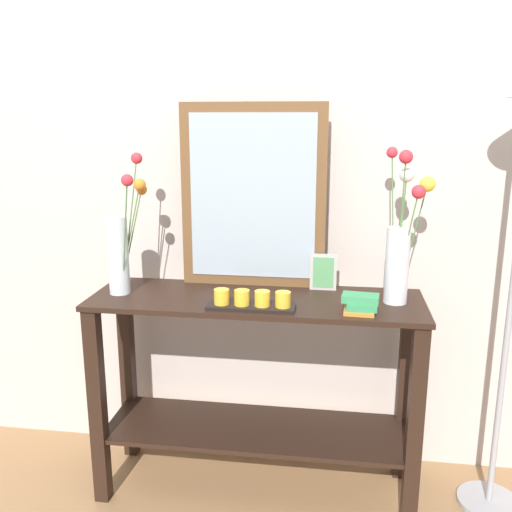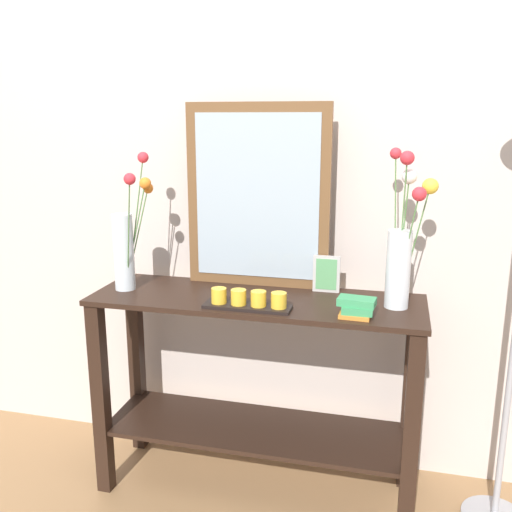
{
  "view_description": "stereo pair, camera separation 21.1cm",
  "coord_description": "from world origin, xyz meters",
  "px_view_note": "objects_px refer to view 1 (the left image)",
  "views": [
    {
      "loc": [
        0.29,
        -2.03,
        1.49
      ],
      "look_at": [
        0.0,
        0.0,
        0.99
      ],
      "focal_mm": 39.57,
      "sensor_mm": 36.0,
      "label": 1
    },
    {
      "loc": [
        0.5,
        -1.99,
        1.49
      ],
      "look_at": [
        0.0,
        0.0,
        0.99
      ],
      "focal_mm": 39.57,
      "sensor_mm": 36.0,
      "label": 2
    }
  ],
  "objects_px": {
    "tall_vase_left": "(121,244)",
    "vase_right": "(400,245)",
    "book_stack": "(360,304)",
    "candle_tray": "(252,301)",
    "mirror_leaning": "(253,197)",
    "console_table": "(256,373)",
    "picture_frame_small": "(323,272)"
  },
  "relations": [
    {
      "from": "mirror_leaning",
      "to": "tall_vase_left",
      "type": "height_order",
      "value": "mirror_leaning"
    },
    {
      "from": "mirror_leaning",
      "to": "tall_vase_left",
      "type": "distance_m",
      "value": 0.55
    },
    {
      "from": "console_table",
      "to": "candle_tray",
      "type": "relative_size",
      "value": 3.98
    },
    {
      "from": "console_table",
      "to": "candle_tray",
      "type": "bearing_deg",
      "value": -88.14
    },
    {
      "from": "mirror_leaning",
      "to": "candle_tray",
      "type": "distance_m",
      "value": 0.45
    },
    {
      "from": "vase_right",
      "to": "book_stack",
      "type": "height_order",
      "value": "vase_right"
    },
    {
      "from": "vase_right",
      "to": "console_table",
      "type": "bearing_deg",
      "value": -177.8
    },
    {
      "from": "tall_vase_left",
      "to": "vase_right",
      "type": "xyz_separation_m",
      "value": [
        1.05,
        0.03,
        0.02
      ]
    },
    {
      "from": "mirror_leaning",
      "to": "candle_tray",
      "type": "relative_size",
      "value": 2.28
    },
    {
      "from": "candle_tray",
      "to": "book_stack",
      "type": "height_order",
      "value": "same"
    },
    {
      "from": "mirror_leaning",
      "to": "picture_frame_small",
      "type": "bearing_deg",
      "value": -6.15
    },
    {
      "from": "vase_right",
      "to": "candle_tray",
      "type": "distance_m",
      "value": 0.58
    },
    {
      "from": "picture_frame_small",
      "to": "book_stack",
      "type": "height_order",
      "value": "picture_frame_small"
    },
    {
      "from": "vase_right",
      "to": "picture_frame_small",
      "type": "relative_size",
      "value": 3.86
    },
    {
      "from": "mirror_leaning",
      "to": "picture_frame_small",
      "type": "xyz_separation_m",
      "value": [
        0.29,
        -0.03,
        -0.29
      ]
    },
    {
      "from": "mirror_leaning",
      "to": "candle_tray",
      "type": "xyz_separation_m",
      "value": [
        0.04,
        -0.3,
        -0.34
      ]
    },
    {
      "from": "candle_tray",
      "to": "vase_right",
      "type": "bearing_deg",
      "value": 15.78
    },
    {
      "from": "book_stack",
      "to": "console_table",
      "type": "bearing_deg",
      "value": 163.06
    },
    {
      "from": "picture_frame_small",
      "to": "book_stack",
      "type": "distance_m",
      "value": 0.29
    },
    {
      "from": "tall_vase_left",
      "to": "book_stack",
      "type": "bearing_deg",
      "value": -6.58
    },
    {
      "from": "mirror_leaning",
      "to": "book_stack",
      "type": "bearing_deg",
      "value": -34.1
    },
    {
      "from": "console_table",
      "to": "picture_frame_small",
      "type": "bearing_deg",
      "value": 28.97
    },
    {
      "from": "console_table",
      "to": "vase_right",
      "type": "distance_m",
      "value": 0.75
    },
    {
      "from": "console_table",
      "to": "book_stack",
      "type": "bearing_deg",
      "value": -16.94
    },
    {
      "from": "candle_tray",
      "to": "mirror_leaning",
      "type": "bearing_deg",
      "value": 97.81
    },
    {
      "from": "vase_right",
      "to": "picture_frame_small",
      "type": "height_order",
      "value": "vase_right"
    },
    {
      "from": "mirror_leaning",
      "to": "console_table",
      "type": "bearing_deg",
      "value": -77.8
    },
    {
      "from": "tall_vase_left",
      "to": "vase_right",
      "type": "distance_m",
      "value": 1.05
    },
    {
      "from": "vase_right",
      "to": "book_stack",
      "type": "bearing_deg",
      "value": -135.4
    },
    {
      "from": "book_stack",
      "to": "tall_vase_left",
      "type": "bearing_deg",
      "value": 173.42
    },
    {
      "from": "console_table",
      "to": "mirror_leaning",
      "type": "xyz_separation_m",
      "value": [
        -0.04,
        0.17,
        0.67
      ]
    },
    {
      "from": "mirror_leaning",
      "to": "picture_frame_small",
      "type": "distance_m",
      "value": 0.41
    }
  ]
}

